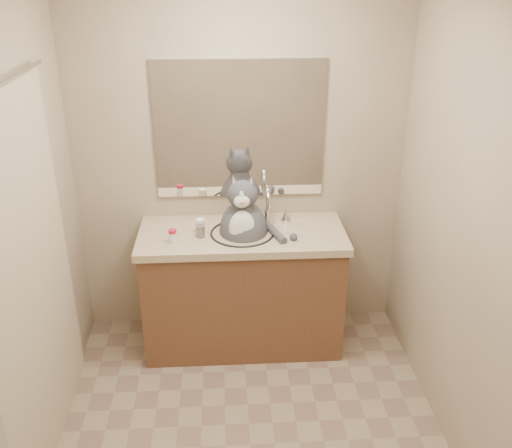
{
  "coord_description": "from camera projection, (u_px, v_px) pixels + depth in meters",
  "views": [
    {
      "loc": [
        -0.11,
        -2.35,
        2.46
      ],
      "look_at": [
        0.07,
        0.65,
        1.05
      ],
      "focal_mm": 40.0,
      "sensor_mm": 36.0,
      "label": 1
    }
  ],
  "objects": [
    {
      "name": "room",
      "position": [
        249.0,
        254.0,
        2.66
      ],
      "size": [
        2.22,
        2.52,
        2.42
      ],
      "color": "gray",
      "rests_on": "ground"
    },
    {
      "name": "mirror",
      "position": [
        240.0,
        130.0,
        3.68
      ],
      "size": [
        1.1,
        0.02,
        0.9
      ],
      "primitive_type": "cube",
      "color": "white",
      "rests_on": "room"
    },
    {
      "name": "cat",
      "position": [
        244.0,
        227.0,
        3.66
      ],
      "size": [
        0.44,
        0.39,
        0.62
      ],
      "rotation": [
        0.0,
        0.0,
        -0.1
      ],
      "color": "#49494E",
      "rests_on": "vanity"
    },
    {
      "name": "pill_bottle_redcap",
      "position": [
        173.0,
        236.0,
        3.53
      ],
      "size": [
        0.06,
        0.06,
        0.09
      ],
      "rotation": [
        0.0,
        0.0,
        0.37
      ],
      "color": "white",
      "rests_on": "vanity"
    },
    {
      "name": "vanity",
      "position": [
        243.0,
        286.0,
        3.86
      ],
      "size": [
        1.34,
        0.59,
        1.12
      ],
      "color": "brown",
      "rests_on": "ground"
    },
    {
      "name": "shower_curtain",
      "position": [
        33.0,
        281.0,
        2.77
      ],
      "size": [
        0.02,
        1.3,
        1.93
      ],
      "color": "tan",
      "rests_on": "ground"
    },
    {
      "name": "grey_canister",
      "position": [
        201.0,
        231.0,
        3.6
      ],
      "size": [
        0.05,
        0.05,
        0.08
      ],
      "rotation": [
        0.0,
        0.0,
        0.07
      ],
      "color": "slate",
      "rests_on": "vanity"
    },
    {
      "name": "pill_bottle_orange",
      "position": [
        200.0,
        227.0,
        3.65
      ],
      "size": [
        0.07,
        0.07,
        0.1
      ],
      "rotation": [
        0.0,
        0.0,
        -0.24
      ],
      "color": "white",
      "rests_on": "vanity"
    }
  ]
}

